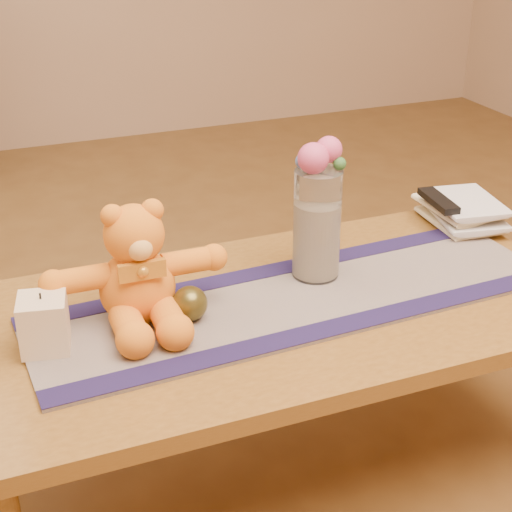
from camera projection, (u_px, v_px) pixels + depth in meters
name	position (u px, v px, depth m)	size (l,w,h in m)	color
floor	(275.00, 462.00, 1.94)	(5.50, 5.50, 0.00)	brown
coffee_table_top	(277.00, 312.00, 1.75)	(1.40, 0.70, 0.04)	brown
table_leg_br	(436.00, 291.00, 2.30)	(0.07, 0.07, 0.41)	brown
persian_runner	(298.00, 299.00, 1.75)	(1.20, 0.35, 0.01)	#1D1742
runner_border_near	(329.00, 328.00, 1.63)	(1.20, 0.06, 0.00)	#1A133B
runner_border_far	(270.00, 270.00, 1.87)	(1.20, 0.06, 0.00)	#1A133B
teddy_bear	(136.00, 264.00, 1.63)	(0.37, 0.30, 0.25)	orange
pillar_candle	(44.00, 323.00, 1.55)	(0.09, 0.09, 0.11)	beige
candle_wick	(40.00, 296.00, 1.52)	(0.00, 0.00, 0.01)	black
glass_vase	(317.00, 224.00, 1.80)	(0.11, 0.11, 0.26)	silver
potpourri_fill	(316.00, 240.00, 1.81)	(0.09, 0.09, 0.18)	beige
rose_left	(313.00, 158.00, 1.71)	(0.07, 0.07, 0.07)	#CF4978
rose_right	(329.00, 149.00, 1.73)	(0.06, 0.06, 0.06)	#CF4978
blue_flower_back	(317.00, 154.00, 1.76)	(0.04, 0.04, 0.04)	#5370B3
blue_flower_side	(303.00, 161.00, 1.74)	(0.04, 0.04, 0.04)	#5370B3
leaf_sprig	(340.00, 164.00, 1.73)	(0.03, 0.03, 0.03)	#33662D
bronze_ball	(190.00, 303.00, 1.65)	(0.08, 0.08, 0.08)	#463F17
book_bottom	(434.00, 225.00, 2.11)	(0.17, 0.22, 0.02)	#F3E7BC
book_lower	(437.00, 219.00, 2.10)	(0.16, 0.22, 0.02)	#F3E7BC
book_upper	(433.00, 212.00, 2.09)	(0.17, 0.22, 0.02)	#F3E7BC
book_top	(438.00, 205.00, 2.08)	(0.16, 0.22, 0.02)	#F3E7BC
tv_remote	(438.00, 201.00, 2.07)	(0.04, 0.16, 0.02)	black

